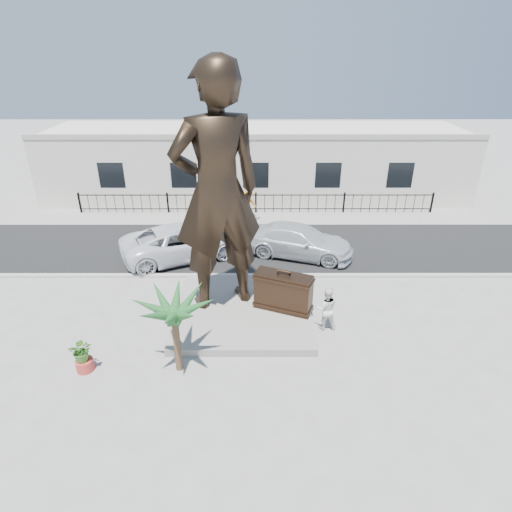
{
  "coord_description": "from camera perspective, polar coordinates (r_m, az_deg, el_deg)",
  "views": [
    {
      "loc": [
        -0.01,
        -12.55,
        9.53
      ],
      "look_at": [
        0.0,
        2.0,
        2.3
      ],
      "focal_mm": 30.0,
      "sensor_mm": 36.0,
      "label": 1
    }
  ],
  "objects": [
    {
      "name": "fence",
      "position": [
        26.88,
        -0.02,
        7.02
      ],
      "size": [
        22.0,
        0.1,
        1.2
      ],
      "primitive_type": "cube",
      "color": "black",
      "rests_on": "ground"
    },
    {
      "name": "curb",
      "position": [
        19.51,
        -0.01,
        -2.63
      ],
      "size": [
        40.0,
        0.25,
        0.12
      ],
      "primitive_type": "cube",
      "color": "#A5A399",
      "rests_on": "ground"
    },
    {
      "name": "planter",
      "position": [
        15.34,
        -21.84,
        -13.33
      ],
      "size": [
        0.56,
        0.56,
        0.4
      ],
      "primitive_type": "cylinder",
      "color": "#BC3931",
      "rests_on": "ground"
    },
    {
      "name": "street",
      "position": [
        22.65,
        -0.01,
        1.55
      ],
      "size": [
        40.0,
        7.0,
        0.01
      ],
      "primitive_type": "cube",
      "color": "black",
      "rests_on": "ground"
    },
    {
      "name": "worker",
      "position": [
        25.86,
        -1.04,
        6.9
      ],
      "size": [
        1.3,
        1.16,
        1.74
      ],
      "primitive_type": "imported",
      "rotation": [
        0.0,
        0.0,
        0.59
      ],
      "color": "orange",
      "rests_on": "far_sidewalk"
    },
    {
      "name": "shrub",
      "position": [
        14.98,
        -22.24,
        -11.53
      ],
      "size": [
        0.84,
        0.76,
        0.81
      ],
      "primitive_type": "imported",
      "rotation": [
        0.0,
        0.0,
        0.2
      ],
      "color": "#3B7124",
      "rests_on": "planter"
    },
    {
      "name": "tourist",
      "position": [
        15.96,
        9.34,
        -6.9
      ],
      "size": [
        0.84,
        0.66,
        1.71
      ],
      "primitive_type": "imported",
      "rotation": [
        0.0,
        0.0,
        3.15
      ],
      "color": "white",
      "rests_on": "ground"
    },
    {
      "name": "ground",
      "position": [
        15.76,
        0.01,
        -10.79
      ],
      "size": [
        100.0,
        100.0,
        0.0
      ],
      "primitive_type": "plane",
      "color": "#9E9991",
      "rests_on": "ground"
    },
    {
      "name": "car_white",
      "position": [
        21.27,
        -9.72,
        1.9
      ],
      "size": [
        6.55,
        4.94,
        1.65
      ],
      "primitive_type": "imported",
      "rotation": [
        0.0,
        0.0,
        1.99
      ],
      "color": "silver",
      "rests_on": "street"
    },
    {
      "name": "building",
      "position": [
        30.45,
        -0.03,
        12.49
      ],
      "size": [
        28.0,
        7.0,
        4.4
      ],
      "primitive_type": "cube",
      "color": "silver",
      "rests_on": "ground"
    },
    {
      "name": "statue",
      "position": [
        15.4,
        -5.23,
        8.45
      ],
      "size": [
        3.85,
        3.22,
        9.02
      ],
      "primitive_type": "imported",
      "rotation": [
        0.0,
        0.0,
        3.52
      ],
      "color": "black",
      "rests_on": "plinth"
    },
    {
      "name": "palm_tree",
      "position": [
        14.68,
        -10.15,
        -14.58
      ],
      "size": [
        1.8,
        1.8,
        3.2
      ],
      "primitive_type": null,
      "color": "#1D5122",
      "rests_on": "ground"
    },
    {
      "name": "car_silver",
      "position": [
        21.28,
        5.73,
        2.03
      ],
      "size": [
        5.77,
        3.7,
        1.56
      ],
      "primitive_type": "imported",
      "rotation": [
        0.0,
        0.0,
        1.26
      ],
      "color": "silver",
      "rests_on": "street"
    },
    {
      "name": "far_sidewalk",
      "position": [
        26.33,
        -0.02,
        5.23
      ],
      "size": [
        40.0,
        2.5,
        0.02
      ],
      "primitive_type": "cube",
      "color": "#9E9991",
      "rests_on": "ground"
    },
    {
      "name": "suitcase",
      "position": [
        16.36,
        3.65,
        -4.8
      ],
      "size": [
        2.27,
        1.46,
        1.53
      ],
      "primitive_type": "cube",
      "rotation": [
        0.0,
        0.0,
        -0.39
      ],
      "color": "black",
      "rests_on": "plinth"
    },
    {
      "name": "plinth",
      "position": [
        16.9,
        -1.71,
        -7.3
      ],
      "size": [
        5.2,
        5.2,
        0.3
      ],
      "primitive_type": "cube",
      "color": "gray",
      "rests_on": "ground"
    }
  ]
}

